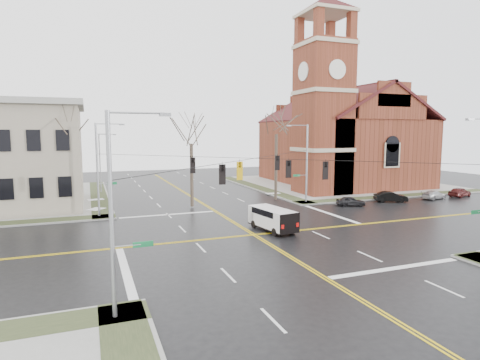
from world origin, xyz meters
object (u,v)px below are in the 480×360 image
object	(u,v)px
parked_car_d	(460,192)
tree_ne	(276,130)
signal_pole_nw	(99,167)
tree_nw_near	(191,139)
signal_pole_sw	(115,209)
streetlight_north_a	(101,161)
streetlight_north_b	(97,153)
tree_nw_far	(70,133)
cargo_van	(271,217)
church	(338,131)
signal_pole_ne	(305,161)
parked_car_c	(434,195)
parked_car_a	(351,201)
parked_car_b	(391,197)

from	to	relation	value
parked_car_d	tree_ne	world-z (taller)	tree_ne
signal_pole_nw	tree_nw_near	bearing A→B (deg)	10.81
tree_ne	signal_pole_nw	bearing A→B (deg)	-172.24
tree_nw_near	signal_pole_nw	bearing A→B (deg)	-169.19
signal_pole_sw	streetlight_north_a	distance (m)	39.51
streetlight_north_b	signal_pole_sw	bearing A→B (deg)	-90.64
tree_nw_far	tree_nw_near	size ratio (longest dim) A/B	1.09
cargo_van	tree_ne	world-z (taller)	tree_ne
church	streetlight_north_a	size ratio (longest dim) A/B	3.44
tree_nw_far	tree_ne	distance (m)	22.69
signal_pole_ne	streetlight_north_b	size ratio (longest dim) A/B	1.12
signal_pole_nw	parked_car_c	size ratio (longest dim) A/B	2.49
signal_pole_nw	parked_car_c	bearing A→B (deg)	-4.77
signal_pole_nw	parked_car_d	bearing A→B (deg)	-4.08
tree_nw_far	parked_car_c	bearing A→B (deg)	-7.19
tree_ne	tree_nw_near	bearing A→B (deg)	-175.01
parked_car_a	parked_car_b	distance (m)	6.06
streetlight_north_a	parked_car_b	size ratio (longest dim) A/B	2.10
streetlight_north_a	parked_car_d	distance (m)	47.36
parked_car_c	parked_car_d	bearing A→B (deg)	-98.57
church	parked_car_c	size ratio (longest dim) A/B	7.60
parked_car_d	tree_nw_far	size ratio (longest dim) A/B	0.32
signal_pole_ne	cargo_van	distance (m)	14.62
parked_car_d	tree_ne	xyz separation A→B (m)	(-23.42, 5.86, 7.94)
streetlight_north_b	parked_car_d	distance (m)	58.55
church	tree_nw_far	size ratio (longest dim) A/B	2.43
parked_car_b	tree_nw_far	distance (m)	36.17
signal_pole_ne	tree_ne	distance (m)	5.16
church	parked_car_c	xyz separation A→B (m)	(3.03, -16.55, -7.91)
signal_pole_nw	tree_nw_far	xyz separation A→B (m)	(-2.48, 1.98, 3.23)
signal_pole_sw	church	bearing A→B (deg)	45.16
parked_car_c	tree_nw_near	size ratio (longest dim) A/B	0.35
signal_pole_ne	tree_nw_far	world-z (taller)	tree_nw_far
parked_car_b	tree_nw_near	distance (m)	24.49
signal_pole_nw	parked_car_c	world-z (taller)	signal_pole_nw
parked_car_a	tree_ne	size ratio (longest dim) A/B	0.27
parked_car_c	tree_ne	distance (m)	21.42
signal_pole_sw	tree_ne	size ratio (longest dim) A/B	0.76
signal_pole_nw	tree_nw_near	world-z (taller)	tree_nw_near
church	streetlight_north_b	bearing A→B (deg)	146.75
signal_pole_nw	signal_pole_sw	world-z (taller)	same
parked_car_a	tree_nw_near	xyz separation A→B (m)	(-16.94, 5.39, 6.95)
streetlight_north_a	tree_nw_far	distance (m)	15.31
parked_car_a	tree_nw_far	size ratio (longest dim) A/B	0.28
signal_pole_sw	streetlight_north_b	distance (m)	59.51
signal_pole_sw	cargo_van	distance (m)	18.60
signal_pole_sw	parked_car_b	distance (m)	38.39
parked_car_a	parked_car_c	size ratio (longest dim) A/B	0.88
signal_pole_sw	parked_car_c	world-z (taller)	signal_pole_sw
tree_nw_far	tree_ne	bearing A→B (deg)	1.95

